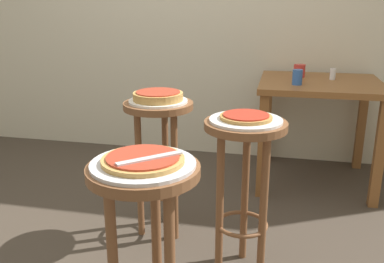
{
  "coord_description": "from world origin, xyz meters",
  "views": [
    {
      "loc": [
        0.73,
        -1.81,
        1.25
      ],
      "look_at": [
        0.34,
        0.0,
        0.68
      ],
      "focal_mm": 39.03,
      "sensor_mm": 36.0,
      "label": 1
    }
  ],
  "objects": [
    {
      "name": "pizza_leftside",
      "position": [
        0.1,
        0.23,
        0.79
      ],
      "size": [
        0.26,
        0.26,
        0.05
      ],
      "color": "tan",
      "rests_on": "serving_plate_leftside"
    },
    {
      "name": "stool_middle",
      "position": [
        0.59,
        -0.04,
        0.55
      ],
      "size": [
        0.37,
        0.37,
        0.76
      ],
      "color": "brown",
      "rests_on": "ground_plane"
    },
    {
      "name": "condiment_shaker",
      "position": [
        1.07,
        1.23,
        0.78
      ],
      "size": [
        0.04,
        0.04,
        0.08
      ],
      "primitive_type": "cylinder",
      "color": "white",
      "rests_on": "dining_table"
    },
    {
      "name": "cup_far_edge",
      "position": [
        0.85,
        1.3,
        0.79
      ],
      "size": [
        0.08,
        0.08,
        0.09
      ],
      "primitive_type": "cylinder",
      "color": "red",
      "rests_on": "dining_table"
    },
    {
      "name": "ground_plane",
      "position": [
        0.0,
        0.0,
        0.0
      ],
      "size": [
        6.0,
        6.0,
        0.0
      ],
      "primitive_type": "plane",
      "color": "#42382D"
    },
    {
      "name": "pizza_middle",
      "position": [
        0.59,
        -0.04,
        0.78
      ],
      "size": [
        0.23,
        0.23,
        0.02
      ],
      "color": "#B78442",
      "rests_on": "serving_plate_middle"
    },
    {
      "name": "pizza_foreground",
      "position": [
        0.32,
        -0.63,
        0.78
      ],
      "size": [
        0.27,
        0.27,
        0.02
      ],
      "color": "tan",
      "rests_on": "serving_plate_foreground"
    },
    {
      "name": "serving_plate_leftside",
      "position": [
        0.1,
        0.23,
        0.76
      ],
      "size": [
        0.31,
        0.31,
        0.01
      ],
      "primitive_type": "cylinder",
      "color": "white",
      "rests_on": "stool_leftside"
    },
    {
      "name": "dining_table",
      "position": [
        0.99,
        1.16,
        0.62
      ],
      "size": [
        0.82,
        0.78,
        0.74
      ],
      "color": "brown",
      "rests_on": "ground_plane"
    },
    {
      "name": "cup_near_edge",
      "position": [
        0.83,
        0.98,
        0.79
      ],
      "size": [
        0.07,
        0.07,
        0.1
      ],
      "primitive_type": "cylinder",
      "color": "#3360B2",
      "rests_on": "dining_table"
    },
    {
      "name": "serving_plate_middle",
      "position": [
        0.59,
        -0.04,
        0.76
      ],
      "size": [
        0.32,
        0.32,
        0.01
      ],
      "primitive_type": "cylinder",
      "color": "silver",
      "rests_on": "stool_middle"
    },
    {
      "name": "pizza_server_knife",
      "position": [
        0.35,
        -0.65,
        0.79
      ],
      "size": [
        0.18,
        0.17,
        0.01
      ],
      "primitive_type": "cube",
      "rotation": [
        0.0,
        0.0,
        0.74
      ],
      "color": "silver",
      "rests_on": "pizza_foreground"
    },
    {
      "name": "serving_plate_foreground",
      "position": [
        0.32,
        -0.63,
        0.76
      ],
      "size": [
        0.34,
        0.34,
        0.01
      ],
      "primitive_type": "cylinder",
      "color": "silver",
      "rests_on": "stool_foreground"
    },
    {
      "name": "stool_foreground",
      "position": [
        0.32,
        -0.63,
        0.55
      ],
      "size": [
        0.37,
        0.37,
        0.76
      ],
      "color": "brown",
      "rests_on": "ground_plane"
    },
    {
      "name": "stool_leftside",
      "position": [
        0.1,
        0.23,
        0.55
      ],
      "size": [
        0.37,
        0.37,
        0.76
      ],
      "color": "brown",
      "rests_on": "ground_plane"
    }
  ]
}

